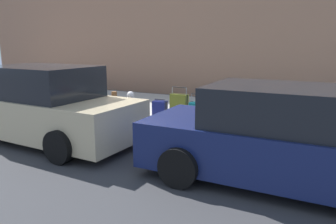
{
  "coord_description": "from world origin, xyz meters",
  "views": [
    {
      "loc": [
        -4.98,
        6.63,
        2.17
      ],
      "look_at": [
        -1.84,
        0.24,
        0.65
      ],
      "focal_mm": 34.0,
      "sensor_mm": 36.0,
      "label": 1
    }
  ],
  "objects_px": {
    "suitcase_maroon_0": "(265,120)",
    "suitcase_black_2": "(221,116)",
    "fire_hydrant": "(131,104)",
    "suitcase_silver_1": "(243,115)",
    "suitcase_olive_4": "(179,109)",
    "suitcase_navy_5": "(160,111)",
    "bollard_post": "(115,105)",
    "suitcase_teal_3": "(198,114)",
    "parked_car_beige_1": "(44,107)",
    "parked_car_navy_0": "(282,138)"
  },
  "relations": [
    {
      "from": "suitcase_maroon_0",
      "to": "suitcase_black_2",
      "type": "xyz_separation_m",
      "value": [
        1.07,
        -0.06,
        -0.02
      ]
    },
    {
      "from": "suitcase_black_2",
      "to": "fire_hydrant",
      "type": "relative_size",
      "value": 1.13
    },
    {
      "from": "suitcase_maroon_0",
      "to": "suitcase_silver_1",
      "type": "distance_m",
      "value": 0.53
    },
    {
      "from": "suitcase_olive_4",
      "to": "suitcase_silver_1",
      "type": "bearing_deg",
      "value": 179.2
    },
    {
      "from": "suitcase_navy_5",
      "to": "bollard_post",
      "type": "relative_size",
      "value": 0.83
    },
    {
      "from": "fire_hydrant",
      "to": "suitcase_olive_4",
      "type": "bearing_deg",
      "value": -177.32
    },
    {
      "from": "suitcase_navy_5",
      "to": "bollard_post",
      "type": "height_order",
      "value": "bollard_post"
    },
    {
      "from": "suitcase_maroon_0",
      "to": "fire_hydrant",
      "type": "distance_m",
      "value": 3.66
    },
    {
      "from": "suitcase_teal_3",
      "to": "bollard_post",
      "type": "distance_m",
      "value": 2.47
    },
    {
      "from": "parked_car_beige_1",
      "to": "suitcase_navy_5",
      "type": "bearing_deg",
      "value": -127.68
    },
    {
      "from": "suitcase_teal_3",
      "to": "suitcase_silver_1",
      "type": "bearing_deg",
      "value": -176.82
    },
    {
      "from": "parked_car_navy_0",
      "to": "suitcase_black_2",
      "type": "bearing_deg",
      "value": -53.98
    },
    {
      "from": "fire_hydrant",
      "to": "suitcase_silver_1",
      "type": "bearing_deg",
      "value": -179.19
    },
    {
      "from": "suitcase_maroon_0",
      "to": "suitcase_black_2",
      "type": "distance_m",
      "value": 1.07
    },
    {
      "from": "bollard_post",
      "to": "suitcase_teal_3",
      "type": "bearing_deg",
      "value": -176.93
    },
    {
      "from": "suitcase_black_2",
      "to": "parked_car_beige_1",
      "type": "relative_size",
      "value": 0.18
    },
    {
      "from": "parked_car_beige_1",
      "to": "fire_hydrant",
      "type": "bearing_deg",
      "value": -110.27
    },
    {
      "from": "suitcase_silver_1",
      "to": "suitcase_olive_4",
      "type": "xyz_separation_m",
      "value": [
        1.68,
        -0.02,
        0.02
      ]
    },
    {
      "from": "suitcase_teal_3",
      "to": "parked_car_navy_0",
      "type": "bearing_deg",
      "value": 134.9
    },
    {
      "from": "suitcase_navy_5",
      "to": "parked_car_navy_0",
      "type": "bearing_deg",
      "value": 145.78
    },
    {
      "from": "suitcase_maroon_0",
      "to": "suitcase_olive_4",
      "type": "distance_m",
      "value": 2.21
    },
    {
      "from": "parked_car_beige_1",
      "to": "bollard_post",
      "type": "bearing_deg",
      "value": -100.49
    },
    {
      "from": "suitcase_olive_4",
      "to": "bollard_post",
      "type": "height_order",
      "value": "suitcase_olive_4"
    },
    {
      "from": "suitcase_olive_4",
      "to": "parked_car_beige_1",
      "type": "height_order",
      "value": "parked_car_beige_1"
    },
    {
      "from": "suitcase_navy_5",
      "to": "parked_car_beige_1",
      "type": "bearing_deg",
      "value": 52.32
    },
    {
      "from": "suitcase_silver_1",
      "to": "suitcase_black_2",
      "type": "height_order",
      "value": "suitcase_black_2"
    },
    {
      "from": "suitcase_maroon_0",
      "to": "suitcase_olive_4",
      "type": "relative_size",
      "value": 1.0
    },
    {
      "from": "suitcase_silver_1",
      "to": "suitcase_teal_3",
      "type": "bearing_deg",
      "value": 3.18
    },
    {
      "from": "fire_hydrant",
      "to": "suitcase_maroon_0",
      "type": "bearing_deg",
      "value": 179.63
    },
    {
      "from": "suitcase_maroon_0",
      "to": "bollard_post",
      "type": "relative_size",
      "value": 1.31
    },
    {
      "from": "suitcase_silver_1",
      "to": "suitcase_olive_4",
      "type": "height_order",
      "value": "suitcase_olive_4"
    },
    {
      "from": "suitcase_black_2",
      "to": "bollard_post",
      "type": "relative_size",
      "value": 1.15
    },
    {
      "from": "fire_hydrant",
      "to": "parked_car_beige_1",
      "type": "relative_size",
      "value": 0.16
    },
    {
      "from": "suitcase_navy_5",
      "to": "parked_car_beige_1",
      "type": "distance_m",
      "value": 2.92
    },
    {
      "from": "suitcase_maroon_0",
      "to": "suitcase_silver_1",
      "type": "bearing_deg",
      "value": -7.29
    },
    {
      "from": "suitcase_olive_4",
      "to": "bollard_post",
      "type": "bearing_deg",
      "value": 6.53
    },
    {
      "from": "suitcase_olive_4",
      "to": "parked_car_navy_0",
      "type": "bearing_deg",
      "value": 140.21
    },
    {
      "from": "suitcase_teal_3",
      "to": "fire_hydrant",
      "type": "relative_size",
      "value": 1.1
    },
    {
      "from": "suitcase_silver_1",
      "to": "parked_car_beige_1",
      "type": "relative_size",
      "value": 0.17
    },
    {
      "from": "parked_car_navy_0",
      "to": "suitcase_navy_5",
      "type": "bearing_deg",
      "value": -34.22
    },
    {
      "from": "suitcase_maroon_0",
      "to": "bollard_post",
      "type": "bearing_deg",
      "value": 1.76
    },
    {
      "from": "suitcase_silver_1",
      "to": "fire_hydrant",
      "type": "distance_m",
      "value": 3.13
    },
    {
      "from": "suitcase_silver_1",
      "to": "suitcase_teal_3",
      "type": "height_order",
      "value": "suitcase_teal_3"
    },
    {
      "from": "suitcase_black_2",
      "to": "suitcase_maroon_0",
      "type": "bearing_deg",
      "value": 176.56
    },
    {
      "from": "fire_hydrant",
      "to": "suitcase_teal_3",
      "type": "bearing_deg",
      "value": 179.5
    },
    {
      "from": "suitcase_navy_5",
      "to": "bollard_post",
      "type": "xyz_separation_m",
      "value": [
        1.37,
        0.14,
        0.09
      ]
    },
    {
      "from": "suitcase_silver_1",
      "to": "bollard_post",
      "type": "distance_m",
      "value": 3.59
    },
    {
      "from": "suitcase_maroon_0",
      "to": "suitcase_navy_5",
      "type": "height_order",
      "value": "suitcase_maroon_0"
    },
    {
      "from": "suitcase_silver_1",
      "to": "suitcase_teal_3",
      "type": "xyz_separation_m",
      "value": [
        1.11,
        0.06,
        -0.07
      ]
    },
    {
      "from": "suitcase_silver_1",
      "to": "suitcase_navy_5",
      "type": "relative_size",
      "value": 1.3
    }
  ]
}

